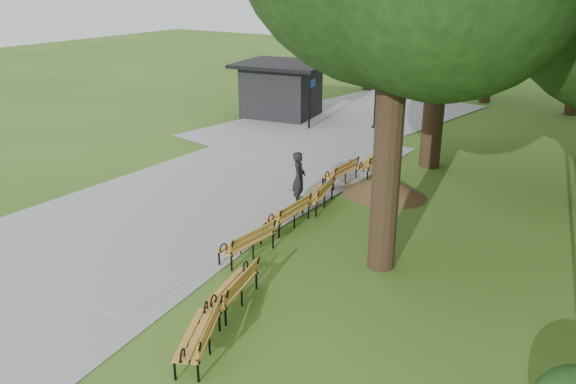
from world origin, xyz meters
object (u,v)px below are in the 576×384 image
Objects in this scene: dirt_mound at (384,185)px; bench_1 at (233,287)px; person at (299,178)px; bench_4 at (318,194)px; bench_2 at (247,242)px; kiosk at (281,89)px; bench_6 at (370,163)px; bench_3 at (288,213)px; bench_0 at (198,335)px; lamp_post at (376,82)px; bench_5 at (340,172)px.

dirt_mound is 8.33m from bench_1.
bench_4 is (0.64, 0.13, -0.45)m from person.
bench_1 is 1.00× the size of bench_2.
kiosk is 2.41× the size of bench_6.
bench_1 is at bearing 174.68° from person.
kiosk is 2.41× the size of bench_3.
bench_6 is at bearing 168.92° from bench_4.
bench_2 is (-1.71, 3.89, 0.00)m from bench_0.
bench_3 is (-0.15, 2.25, 0.00)m from bench_2.
bench_3 is at bearing -4.70° from bench_6.
bench_2 is 2.26m from bench_3.
dirt_mound is at bearing -64.98° from person.
bench_6 is (-1.93, 11.91, 0.00)m from bench_0.
person is at bearing -78.41° from lamp_post.
bench_6 is (0.62, 4.04, -0.45)m from person.
kiosk is 14.41m from bench_3.
dirt_mound is at bearing 136.19° from bench_4.
person is 0.93× the size of bench_4.
person is 0.93× the size of bench_0.
bench_5 is at bearing 167.43° from bench_0.
bench_6 is at bearing 163.80° from bench_0.
person is 3.07m from dirt_mound.
bench_0 is at bearing 29.18° from bench_2.
dirt_mound is at bearing 32.55° from bench_6.
kiosk reaches higher than bench_2.
person reaches higher than dirt_mound.
bench_0 is 1.00× the size of bench_2.
bench_4 is (-0.20, 4.11, 0.00)m from bench_2.
bench_2 is (8.24, -14.14, -0.99)m from kiosk.
dirt_mound is 2.54m from bench_4.
bench_5 is 1.62m from bench_6.
bench_4 is at bearing -102.25° from person.
person is 0.93× the size of bench_6.
bench_4 is (8.03, -10.03, -0.99)m from kiosk.
bench_2 is at bearing -163.16° from bench_1.
kiosk is (-7.40, 10.16, 0.55)m from person.
bench_3 is 4.23m from bench_5.
bench_5 is (-0.65, 6.46, 0.00)m from bench_2.
bench_1 is 2.37m from bench_2.
person is 0.93× the size of bench_1.
person is at bearing -158.28° from bench_3.
bench_3 is 5.77m from bench_6.
bench_3 is 1.86m from bench_4.
dirt_mound is 1.32× the size of bench_1.
bench_3 is at bearing 8.44° from bench_5.
bench_4 and bench_5 have the same top height.
bench_5 is (-1.81, 0.21, 0.09)m from dirt_mound.
bench_4 is at bearing -5.16° from bench_6.
bench_3 is 1.00× the size of bench_4.
bench_6 is at bearing 127.90° from dirt_mound.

